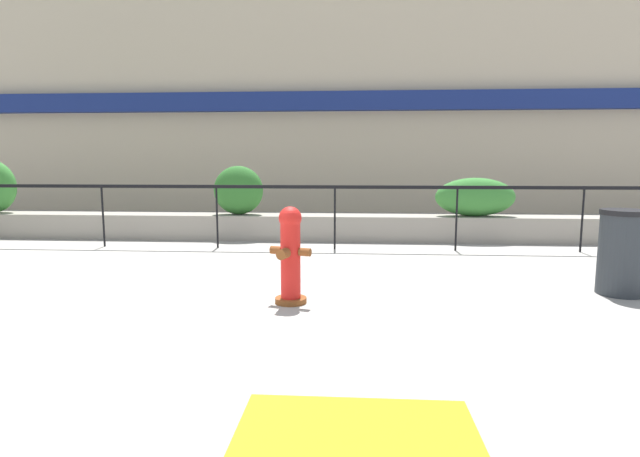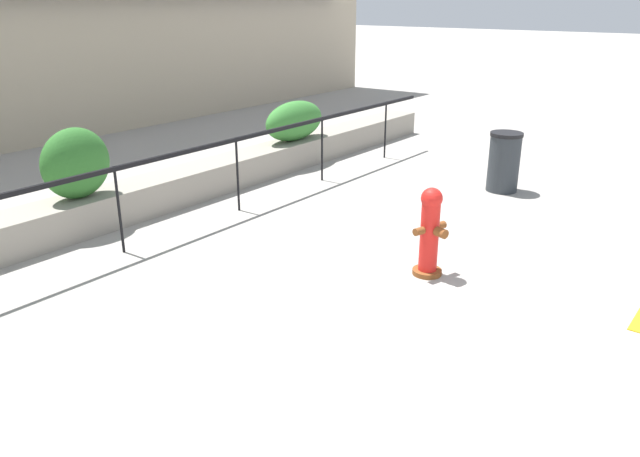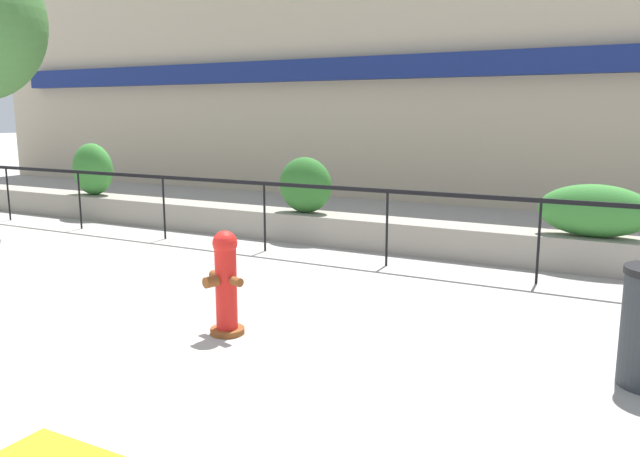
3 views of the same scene
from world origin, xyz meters
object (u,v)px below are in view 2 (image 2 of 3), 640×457
trash_bin (504,162)px  hedge_bush_2 (295,121)px  hedge_bush_1 (76,163)px  fire_hydrant (430,231)px

trash_bin → hedge_bush_2: bearing=101.4°
hedge_bush_1 → fire_hydrant: 4.89m
hedge_bush_1 → hedge_bush_2: 4.71m
fire_hydrant → trash_bin: (3.86, 0.64, -0.04)m
hedge_bush_2 → hedge_bush_1: bearing=180.0°
hedge_bush_2 → fire_hydrant: bearing=-123.8°
hedge_bush_1 → hedge_bush_2: size_ratio=0.65×
hedge_bush_1 → fire_hydrant: hedge_bush_1 is taller
fire_hydrant → hedge_bush_2: bearing=56.2°
hedge_bush_1 → fire_hydrant: (1.64, -4.58, -0.44)m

